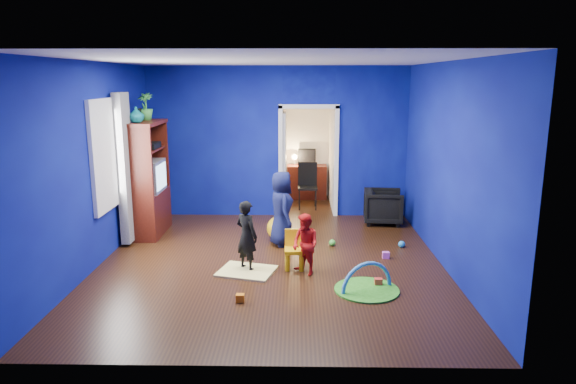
{
  "coord_description": "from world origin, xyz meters",
  "views": [
    {
      "loc": [
        0.38,
        -7.12,
        2.66
      ],
      "look_at": [
        0.24,
        0.4,
        0.99
      ],
      "focal_mm": 32.0,
      "sensor_mm": 36.0,
      "label": 1
    }
  ],
  "objects_px": {
    "hopper_ball": "(279,228)",
    "study_desk": "(307,182)",
    "armchair": "(383,207)",
    "toddler_red": "(305,244)",
    "tv_armoire": "(146,179)",
    "crt_tv": "(148,176)",
    "vase": "(136,115)",
    "kid_chair": "(294,252)",
    "folding_chair": "(308,187)",
    "child_navy": "(282,209)",
    "play_mat": "(367,290)",
    "child_black": "(247,236)"
  },
  "relations": [
    {
      "from": "child_black",
      "to": "play_mat",
      "type": "bearing_deg",
      "value": -163.91
    },
    {
      "from": "armchair",
      "to": "hopper_ball",
      "type": "xyz_separation_m",
      "value": [
        -1.91,
        -1.06,
        -0.11
      ]
    },
    {
      "from": "study_desk",
      "to": "play_mat",
      "type": "bearing_deg",
      "value": -82.58
    },
    {
      "from": "tv_armoire",
      "to": "kid_chair",
      "type": "distance_m",
      "value": 3.14
    },
    {
      "from": "child_black",
      "to": "vase",
      "type": "height_order",
      "value": "vase"
    },
    {
      "from": "folding_chair",
      "to": "crt_tv",
      "type": "bearing_deg",
      "value": -146.74
    },
    {
      "from": "study_desk",
      "to": "folding_chair",
      "type": "height_order",
      "value": "folding_chair"
    },
    {
      "from": "child_black",
      "to": "toddler_red",
      "type": "bearing_deg",
      "value": -149.55
    },
    {
      "from": "kid_chair",
      "to": "folding_chair",
      "type": "bearing_deg",
      "value": 84.28
    },
    {
      "from": "kid_chair",
      "to": "child_black",
      "type": "bearing_deg",
      "value": -176.22
    },
    {
      "from": "vase",
      "to": "folding_chair",
      "type": "xyz_separation_m",
      "value": [
        2.82,
        2.12,
        -1.63
      ]
    },
    {
      "from": "tv_armoire",
      "to": "study_desk",
      "type": "bearing_deg",
      "value": 44.63
    },
    {
      "from": "armchair",
      "to": "vase",
      "type": "height_order",
      "value": "vase"
    },
    {
      "from": "vase",
      "to": "kid_chair",
      "type": "bearing_deg",
      "value": -27.94
    },
    {
      "from": "child_black",
      "to": "toddler_red",
      "type": "height_order",
      "value": "child_black"
    },
    {
      "from": "armchair",
      "to": "child_black",
      "type": "distance_m",
      "value": 3.38
    },
    {
      "from": "toddler_red",
      "to": "play_mat",
      "type": "height_order",
      "value": "toddler_red"
    },
    {
      "from": "hopper_ball",
      "to": "study_desk",
      "type": "bearing_deg",
      "value": 80.57
    },
    {
      "from": "child_navy",
      "to": "folding_chair",
      "type": "relative_size",
      "value": 1.32
    },
    {
      "from": "play_mat",
      "to": "study_desk",
      "type": "distance_m",
      "value": 5.27
    },
    {
      "from": "child_navy",
      "to": "play_mat",
      "type": "height_order",
      "value": "child_navy"
    },
    {
      "from": "toddler_red",
      "to": "vase",
      "type": "distance_m",
      "value": 3.55
    },
    {
      "from": "tv_armoire",
      "to": "play_mat",
      "type": "xyz_separation_m",
      "value": [
        3.5,
        -2.43,
        -0.97
      ]
    },
    {
      "from": "play_mat",
      "to": "study_desk",
      "type": "xyz_separation_m",
      "value": [
        -0.68,
        5.22,
        0.36
      ]
    },
    {
      "from": "crt_tv",
      "to": "play_mat",
      "type": "relative_size",
      "value": 0.84
    },
    {
      "from": "vase",
      "to": "hopper_ball",
      "type": "distance_m",
      "value": 2.97
    },
    {
      "from": "tv_armoire",
      "to": "study_desk",
      "type": "relative_size",
      "value": 2.23
    },
    {
      "from": "tv_armoire",
      "to": "toddler_red",
      "type": "bearing_deg",
      "value": -34.42
    },
    {
      "from": "armchair",
      "to": "toddler_red",
      "type": "distance_m",
      "value": 2.99
    },
    {
      "from": "armchair",
      "to": "hopper_ball",
      "type": "height_order",
      "value": "armchair"
    },
    {
      "from": "vase",
      "to": "hopper_ball",
      "type": "xyz_separation_m",
      "value": [
        2.3,
        -0.04,
        -1.88
      ]
    },
    {
      "from": "hopper_ball",
      "to": "study_desk",
      "type": "height_order",
      "value": "study_desk"
    },
    {
      "from": "child_black",
      "to": "folding_chair",
      "type": "relative_size",
      "value": 1.1
    },
    {
      "from": "child_navy",
      "to": "crt_tv",
      "type": "bearing_deg",
      "value": 61.01
    },
    {
      "from": "play_mat",
      "to": "study_desk",
      "type": "bearing_deg",
      "value": 97.42
    },
    {
      "from": "armchair",
      "to": "crt_tv",
      "type": "distance_m",
      "value": 4.3
    },
    {
      "from": "hopper_ball",
      "to": "study_desk",
      "type": "xyz_separation_m",
      "value": [
        0.52,
        3.12,
        0.17
      ]
    },
    {
      "from": "tv_armoire",
      "to": "crt_tv",
      "type": "bearing_deg",
      "value": 0.0
    },
    {
      "from": "toddler_red",
      "to": "vase",
      "type": "height_order",
      "value": "vase"
    },
    {
      "from": "vase",
      "to": "child_navy",
      "type": "bearing_deg",
      "value": -7.04
    },
    {
      "from": "child_navy",
      "to": "kid_chair",
      "type": "distance_m",
      "value": 1.15
    },
    {
      "from": "child_navy",
      "to": "toddler_red",
      "type": "distance_m",
      "value": 1.34
    },
    {
      "from": "armchair",
      "to": "folding_chair",
      "type": "height_order",
      "value": "folding_chair"
    },
    {
      "from": "toddler_red",
      "to": "study_desk",
      "type": "xyz_separation_m",
      "value": [
        0.1,
        4.65,
        -0.05
      ]
    },
    {
      "from": "tv_armoire",
      "to": "crt_tv",
      "type": "distance_m",
      "value": 0.06
    },
    {
      "from": "armchair",
      "to": "play_mat",
      "type": "distance_m",
      "value": 3.25
    },
    {
      "from": "hopper_ball",
      "to": "kid_chair",
      "type": "bearing_deg",
      "value": -78.62
    },
    {
      "from": "child_navy",
      "to": "armchair",
      "type": "bearing_deg",
      "value": -69.5
    },
    {
      "from": "child_navy",
      "to": "hopper_ball",
      "type": "distance_m",
      "value": 0.48
    },
    {
      "from": "child_black",
      "to": "kid_chair",
      "type": "bearing_deg",
      "value": -134.72
    }
  ]
}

